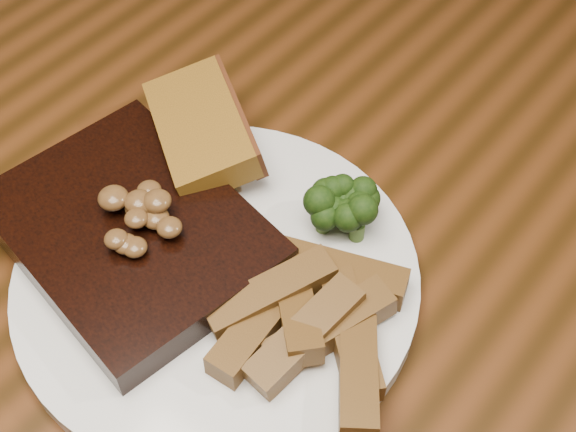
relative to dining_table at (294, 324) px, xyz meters
The scene contains 9 objects.
dining_table is the anchor object (origin of this frame).
chair_far 0.70m from the dining_table, 100.50° to the left, with size 0.47×0.47×0.88m.
plate 0.12m from the dining_table, 118.72° to the right, with size 0.28×0.28×0.01m, color silver.
steak 0.17m from the dining_table, 142.91° to the right, with size 0.19×0.15×0.03m, color black.
steak_bone 0.20m from the dining_table, 124.23° to the right, with size 0.16×0.02×0.02m, color beige.
mushroom_pile 0.18m from the dining_table, 144.14° to the right, with size 0.06×0.06×0.03m, color brown, non-canonical shape.
garlic_bread 0.16m from the dining_table, 167.73° to the left, with size 0.11×0.06×0.02m, color #935D1A.
potato_wedges 0.13m from the dining_table, 40.16° to the right, with size 0.12×0.12×0.02m, color brown, non-canonical shape.
broccoli_cluster 0.13m from the dining_table, 78.46° to the left, with size 0.06×0.06×0.04m, color #20350C, non-canonical shape.
Camera 1 is at (0.21, -0.26, 1.23)m, focal length 50.00 mm.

